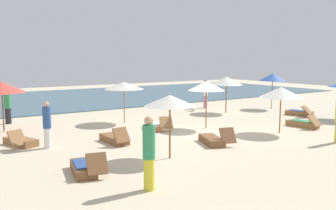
{
  "coord_description": "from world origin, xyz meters",
  "views": [
    {
      "loc": [
        -10.43,
        -12.71,
        3.37
      ],
      "look_at": [
        -0.75,
        1.89,
        1.1
      ],
      "focal_mm": 39.11,
      "sensor_mm": 36.0,
      "label": 1
    }
  ],
  "objects_px": {
    "umbrella_0": "(206,86)",
    "person_2": "(149,153)",
    "lounger_0": "(20,141)",
    "umbrella_6": "(124,86)",
    "person_4": "(47,124)",
    "umbrella_5": "(226,81)",
    "umbrella_3": "(281,92)",
    "umbrella_1": "(170,101)",
    "lounger_3": "(115,139)",
    "lounger_6": "(155,126)",
    "person_3": "(8,106)",
    "umbrella_7": "(273,77)",
    "person_1": "(205,93)",
    "lounger_1": "(300,113)",
    "lounger_5": "(85,168)",
    "lounger_2": "(213,140)",
    "lounger_4": "(303,124)",
    "umbrella_4": "(2,87)",
    "dog": "(193,108)"
  },
  "relations": [
    {
      "from": "umbrella_5",
      "to": "umbrella_7",
      "type": "bearing_deg",
      "value": -5.44
    },
    {
      "from": "lounger_0",
      "to": "lounger_5",
      "type": "bearing_deg",
      "value": -80.11
    },
    {
      "from": "lounger_0",
      "to": "umbrella_7",
      "type": "bearing_deg",
      "value": 5.78
    },
    {
      "from": "umbrella_4",
      "to": "umbrella_6",
      "type": "bearing_deg",
      "value": -10.38
    },
    {
      "from": "umbrella_7",
      "to": "umbrella_1",
      "type": "bearing_deg",
      "value": -153.06
    },
    {
      "from": "umbrella_3",
      "to": "umbrella_0",
      "type": "bearing_deg",
      "value": 127.29
    },
    {
      "from": "lounger_0",
      "to": "lounger_6",
      "type": "relative_size",
      "value": 0.98
    },
    {
      "from": "umbrella_5",
      "to": "umbrella_6",
      "type": "height_order",
      "value": "umbrella_5"
    },
    {
      "from": "umbrella_4",
      "to": "lounger_1",
      "type": "bearing_deg",
      "value": -16.89
    },
    {
      "from": "lounger_0",
      "to": "lounger_1",
      "type": "xyz_separation_m",
      "value": [
        15.23,
        -1.3,
        0.0
      ]
    },
    {
      "from": "lounger_0",
      "to": "person_2",
      "type": "relative_size",
      "value": 0.91
    },
    {
      "from": "umbrella_1",
      "to": "lounger_5",
      "type": "bearing_deg",
      "value": -179.84
    },
    {
      "from": "umbrella_1",
      "to": "umbrella_4",
      "type": "relative_size",
      "value": 0.94
    },
    {
      "from": "lounger_2",
      "to": "person_3",
      "type": "relative_size",
      "value": 0.96
    },
    {
      "from": "lounger_1",
      "to": "umbrella_1",
      "type": "bearing_deg",
      "value": -163.62
    },
    {
      "from": "person_3",
      "to": "person_4",
      "type": "distance_m",
      "value": 6.3
    },
    {
      "from": "lounger_3",
      "to": "lounger_5",
      "type": "distance_m",
      "value": 3.92
    },
    {
      "from": "lounger_0",
      "to": "person_2",
      "type": "bearing_deg",
      "value": -75.95
    },
    {
      "from": "lounger_2",
      "to": "lounger_3",
      "type": "height_order",
      "value": "lounger_2"
    },
    {
      "from": "umbrella_0",
      "to": "lounger_3",
      "type": "bearing_deg",
      "value": -175.75
    },
    {
      "from": "lounger_4",
      "to": "umbrella_3",
      "type": "bearing_deg",
      "value": -172.53
    },
    {
      "from": "umbrella_1",
      "to": "person_1",
      "type": "height_order",
      "value": "umbrella_1"
    },
    {
      "from": "lounger_5",
      "to": "umbrella_3",
      "type": "bearing_deg",
      "value": 4.51
    },
    {
      "from": "person_4",
      "to": "dog",
      "type": "height_order",
      "value": "person_4"
    },
    {
      "from": "person_1",
      "to": "person_2",
      "type": "relative_size",
      "value": 0.98
    },
    {
      "from": "person_2",
      "to": "dog",
      "type": "xyz_separation_m",
      "value": [
        9.47,
        10.53,
        -0.82
      ]
    },
    {
      "from": "umbrella_1",
      "to": "umbrella_6",
      "type": "xyz_separation_m",
      "value": [
        1.81,
        6.95,
        -0.02
      ]
    },
    {
      "from": "umbrella_7",
      "to": "person_1",
      "type": "distance_m",
      "value": 4.53
    },
    {
      "from": "umbrella_0",
      "to": "person_2",
      "type": "height_order",
      "value": "umbrella_0"
    },
    {
      "from": "umbrella_0",
      "to": "lounger_2",
      "type": "relative_size",
      "value": 1.28
    },
    {
      "from": "umbrella_6",
      "to": "person_4",
      "type": "relative_size",
      "value": 1.21
    },
    {
      "from": "umbrella_0",
      "to": "umbrella_6",
      "type": "height_order",
      "value": "umbrella_0"
    },
    {
      "from": "person_2",
      "to": "person_3",
      "type": "height_order",
      "value": "person_2"
    },
    {
      "from": "lounger_0",
      "to": "lounger_3",
      "type": "bearing_deg",
      "value": -26.05
    },
    {
      "from": "umbrella_5",
      "to": "lounger_6",
      "type": "distance_m",
      "value": 7.09
    },
    {
      "from": "umbrella_4",
      "to": "person_1",
      "type": "xyz_separation_m",
      "value": [
        12.78,
        1.03,
        -1.05
      ]
    },
    {
      "from": "dog",
      "to": "lounger_3",
      "type": "bearing_deg",
      "value": -146.44
    },
    {
      "from": "umbrella_5",
      "to": "umbrella_7",
      "type": "xyz_separation_m",
      "value": [
        3.75,
        -0.36,
        0.13
      ]
    },
    {
      "from": "lounger_4",
      "to": "dog",
      "type": "height_order",
      "value": "lounger_4"
    },
    {
      "from": "umbrella_7",
      "to": "lounger_1",
      "type": "relative_size",
      "value": 1.3
    },
    {
      "from": "umbrella_3",
      "to": "person_4",
      "type": "bearing_deg",
      "value": 162.69
    },
    {
      "from": "umbrella_3",
      "to": "lounger_5",
      "type": "relative_size",
      "value": 1.18
    },
    {
      "from": "lounger_1",
      "to": "person_1",
      "type": "relative_size",
      "value": 0.95
    },
    {
      "from": "umbrella_4",
      "to": "lounger_2",
      "type": "distance_m",
      "value": 9.84
    },
    {
      "from": "person_2",
      "to": "umbrella_3",
      "type": "bearing_deg",
      "value": 18.88
    },
    {
      "from": "umbrella_1",
      "to": "lounger_3",
      "type": "relative_size",
      "value": 1.27
    },
    {
      "from": "umbrella_3",
      "to": "lounger_1",
      "type": "height_order",
      "value": "umbrella_3"
    },
    {
      "from": "lounger_2",
      "to": "lounger_4",
      "type": "xyz_separation_m",
      "value": [
        6.0,
        0.27,
        0.01
      ]
    },
    {
      "from": "lounger_2",
      "to": "lounger_0",
      "type": "bearing_deg",
      "value": 148.4
    },
    {
      "from": "umbrella_1",
      "to": "lounger_6",
      "type": "bearing_deg",
      "value": 64.36
    }
  ]
}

